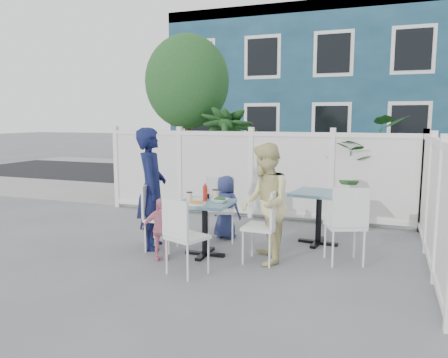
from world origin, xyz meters
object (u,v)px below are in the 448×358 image
(chair_left, at_px, (156,212))
(main_table, at_px, (205,214))
(toddler, at_px, (160,229))
(boy, at_px, (226,207))
(chair_near, at_px, (182,231))
(woman, at_px, (265,203))
(chair_right, at_px, (267,221))
(man, at_px, (152,188))
(chair_back, at_px, (220,203))
(spare_table, at_px, (319,204))
(utility_cabinet, at_px, (165,170))

(chair_left, bearing_deg, main_table, 81.20)
(chair_left, relative_size, toddler, 1.14)
(main_table, xyz_separation_m, boy, (-0.04, 0.91, -0.08))
(chair_near, height_order, woman, woman)
(main_table, bearing_deg, chair_right, -0.66)
(man, bearing_deg, woman, -117.14)
(chair_back, distance_m, toddler, 1.25)
(boy, bearing_deg, spare_table, -160.92)
(chair_right, xyz_separation_m, chair_back, (-0.96, 0.83, 0.00))
(chair_back, distance_m, man, 1.10)
(utility_cabinet, relative_size, boy, 1.26)
(utility_cabinet, distance_m, chair_back, 4.08)
(main_table, xyz_separation_m, chair_left, (-0.75, 0.02, -0.03))
(toddler, bearing_deg, chair_left, 97.74)
(chair_left, xyz_separation_m, chair_back, (0.66, 0.81, 0.02))
(chair_back, distance_m, woman, 1.25)
(utility_cabinet, height_order, woman, woman)
(chair_left, relative_size, chair_right, 0.98)
(main_table, bearing_deg, chair_back, 96.69)
(chair_right, relative_size, chair_back, 0.99)
(chair_back, relative_size, man, 0.56)
(main_table, xyz_separation_m, spare_table, (1.36, 1.08, 0.03))
(chair_left, xyz_separation_m, toddler, (0.27, -0.36, -0.13))
(woman, relative_size, toddler, 1.89)
(chair_near, xyz_separation_m, boy, (-0.09, 1.71, -0.05))
(utility_cabinet, height_order, chair_right, utility_cabinet)
(main_table, height_order, chair_right, chair_right)
(toddler, bearing_deg, chair_back, 43.15)
(spare_table, relative_size, woman, 0.53)
(spare_table, relative_size, toddler, 1.00)
(chair_left, xyz_separation_m, chair_right, (1.61, -0.03, 0.01))
(chair_back, bearing_deg, boy, -144.90)
(spare_table, distance_m, chair_near, 2.29)
(main_table, relative_size, toddler, 0.90)
(toddler, bearing_deg, chair_right, -14.33)
(chair_near, xyz_separation_m, toddler, (-0.54, 0.45, -0.13))
(utility_cabinet, bearing_deg, chair_near, -64.28)
(man, bearing_deg, utility_cabinet, 0.70)
(chair_back, bearing_deg, toddler, 51.17)
(chair_right, bearing_deg, chair_near, 136.12)
(main_table, height_order, chair_back, chair_back)
(main_table, xyz_separation_m, chair_near, (0.05, -0.80, -0.03))
(chair_near, distance_m, man, 1.30)
(spare_table, height_order, woman, woman)
(chair_back, bearing_deg, woman, 118.14)
(chair_near, height_order, boy, boy)
(chair_right, xyz_separation_m, chair_near, (-0.81, -0.79, -0.01))
(toddler, bearing_deg, boy, 41.91)
(woman, distance_m, boy, 1.28)
(boy, bearing_deg, chair_near, 104.98)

